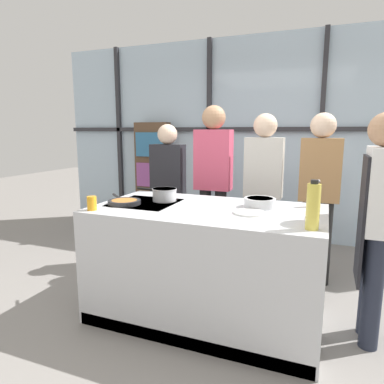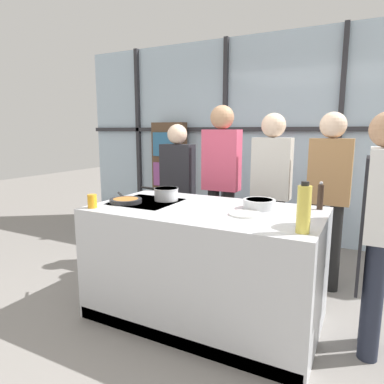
% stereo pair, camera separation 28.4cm
% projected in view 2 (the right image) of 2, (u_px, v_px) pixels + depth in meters
% --- Properties ---
extents(ground_plane, '(18.00, 18.00, 0.00)m').
position_uv_depth(ground_plane, '(204.00, 315.00, 2.86)').
color(ground_plane, gray).
extents(back_window_wall, '(6.40, 0.10, 2.80)m').
position_uv_depth(back_window_wall, '(278.00, 139.00, 4.67)').
color(back_window_wall, silver).
rests_on(back_window_wall, ground_plane).
extents(bookshelf, '(0.55, 0.19, 1.64)m').
position_uv_depth(bookshelf, '(169.00, 176.00, 5.34)').
color(bookshelf, brown).
rests_on(bookshelf, ground_plane).
extents(demo_island, '(1.80, 1.00, 0.92)m').
position_uv_depth(demo_island, '(204.00, 263.00, 2.78)').
color(demo_island, silver).
rests_on(demo_island, ground_plane).
extents(chef, '(0.23, 0.40, 1.64)m').
position_uv_depth(chef, '(379.00, 220.00, 2.24)').
color(chef, '#232838').
rests_on(chef, ground_plane).
extents(spectator_far_left, '(0.38, 0.22, 1.59)m').
position_uv_depth(spectator_far_left, '(178.00, 184.00, 3.92)').
color(spectator_far_left, black).
rests_on(spectator_far_left, ground_plane).
extents(spectator_center_left, '(0.39, 0.25, 1.78)m').
position_uv_depth(spectator_center_left, '(221.00, 176.00, 3.66)').
color(spectator_center_left, black).
rests_on(spectator_center_left, ground_plane).
extents(spectator_center_right, '(0.38, 0.24, 1.69)m').
position_uv_depth(spectator_center_right, '(271.00, 185.00, 3.42)').
color(spectator_center_right, black).
rests_on(spectator_center_right, ground_plane).
extents(spectator_far_right, '(0.38, 0.24, 1.69)m').
position_uv_depth(spectator_far_right, '(329.00, 189.00, 3.18)').
color(spectator_far_right, black).
rests_on(spectator_far_right, ground_plane).
extents(frying_pan, '(0.41, 0.38, 0.04)m').
position_uv_depth(frying_pan, '(126.00, 200.00, 2.90)').
color(frying_pan, '#232326').
rests_on(frying_pan, demo_island).
extents(saucepan, '(0.40, 0.22, 0.11)m').
position_uv_depth(saucepan, '(166.00, 194.00, 3.00)').
color(saucepan, silver).
rests_on(saucepan, demo_island).
extents(white_plate, '(0.24, 0.24, 0.01)m').
position_uv_depth(white_plate, '(245.00, 214.00, 2.48)').
color(white_plate, white).
rests_on(white_plate, demo_island).
extents(mixing_bowl, '(0.25, 0.25, 0.08)m').
position_uv_depth(mixing_bowl, '(259.00, 204.00, 2.67)').
color(mixing_bowl, silver).
rests_on(mixing_bowl, demo_island).
extents(oil_bottle, '(0.08, 0.08, 0.31)m').
position_uv_depth(oil_bottle, '(304.00, 209.00, 2.03)').
color(oil_bottle, '#E0CC4C').
rests_on(oil_bottle, demo_island).
extents(pepper_grinder, '(0.05, 0.05, 0.22)m').
position_uv_depth(pepper_grinder, '(320.00, 196.00, 2.64)').
color(pepper_grinder, '#332319').
rests_on(pepper_grinder, demo_island).
extents(juice_glass_near, '(0.07, 0.07, 0.11)m').
position_uv_depth(juice_glass_near, '(92.00, 201.00, 2.70)').
color(juice_glass_near, orange).
rests_on(juice_glass_near, demo_island).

